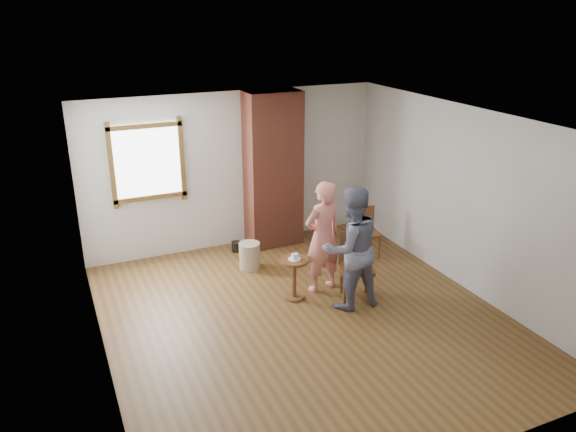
{
  "coord_description": "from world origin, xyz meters",
  "views": [
    {
      "loc": [
        -2.83,
        -5.78,
        3.88
      ],
      "look_at": [
        0.11,
        0.8,
        1.15
      ],
      "focal_mm": 35.0,
      "sensor_mm": 36.0,
      "label": 1
    }
  ],
  "objects_px": {
    "dining_chair_right": "(366,229)",
    "side_table": "(294,272)",
    "stoneware_crock": "(250,256)",
    "person_pink": "(323,237)",
    "man": "(351,248)",
    "dining_chair_left": "(356,262)"
  },
  "relations": [
    {
      "from": "side_table",
      "to": "person_pink",
      "type": "relative_size",
      "value": 0.37
    },
    {
      "from": "dining_chair_left",
      "to": "person_pink",
      "type": "distance_m",
      "value": 0.58
    },
    {
      "from": "stoneware_crock",
      "to": "person_pink",
      "type": "bearing_deg",
      "value": -56.05
    },
    {
      "from": "man",
      "to": "dining_chair_right",
      "type": "bearing_deg",
      "value": -128.7
    },
    {
      "from": "stoneware_crock",
      "to": "dining_chair_left",
      "type": "bearing_deg",
      "value": -54.53
    },
    {
      "from": "dining_chair_right",
      "to": "person_pink",
      "type": "distance_m",
      "value": 1.46
    },
    {
      "from": "dining_chair_right",
      "to": "man",
      "type": "xyz_separation_m",
      "value": [
        -1.06,
        -1.33,
        0.4
      ]
    },
    {
      "from": "dining_chair_left",
      "to": "person_pink",
      "type": "height_order",
      "value": "person_pink"
    },
    {
      "from": "dining_chair_right",
      "to": "man",
      "type": "distance_m",
      "value": 1.75
    },
    {
      "from": "dining_chair_right",
      "to": "side_table",
      "type": "relative_size",
      "value": 1.34
    },
    {
      "from": "dining_chair_left",
      "to": "person_pink",
      "type": "bearing_deg",
      "value": 151.17
    },
    {
      "from": "person_pink",
      "to": "dining_chair_right",
      "type": "bearing_deg",
      "value": -157.09
    },
    {
      "from": "stoneware_crock",
      "to": "dining_chair_left",
      "type": "xyz_separation_m",
      "value": [
        1.04,
        -1.46,
        0.32
      ]
    },
    {
      "from": "stoneware_crock",
      "to": "dining_chair_right",
      "type": "relative_size",
      "value": 0.53
    },
    {
      "from": "side_table",
      "to": "person_pink",
      "type": "distance_m",
      "value": 0.64
    },
    {
      "from": "dining_chair_right",
      "to": "person_pink",
      "type": "xyz_separation_m",
      "value": [
        -1.19,
        -0.77,
        0.37
      ]
    },
    {
      "from": "person_pink",
      "to": "man",
      "type": "bearing_deg",
      "value": 92.98
    },
    {
      "from": "dining_chair_left",
      "to": "man",
      "type": "bearing_deg",
      "value": -116.7
    },
    {
      "from": "man",
      "to": "dining_chair_left",
      "type": "bearing_deg",
      "value": -138.71
    },
    {
      "from": "stoneware_crock",
      "to": "side_table",
      "type": "height_order",
      "value": "side_table"
    },
    {
      "from": "stoneware_crock",
      "to": "side_table",
      "type": "relative_size",
      "value": 0.71
    },
    {
      "from": "side_table",
      "to": "man",
      "type": "relative_size",
      "value": 0.35
    }
  ]
}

